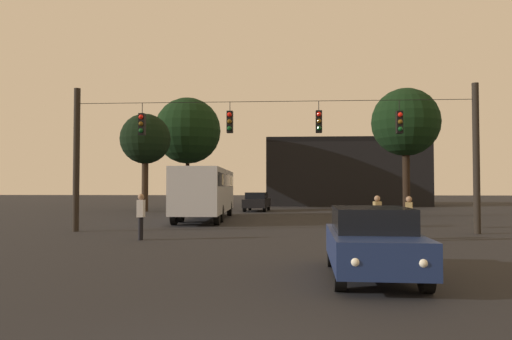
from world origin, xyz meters
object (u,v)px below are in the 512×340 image
object	(u,v)px
pedestrian_crossing_right	(377,215)
tree_left_silhouette	(188,131)
car_near_right	(372,241)
car_far_left	(257,201)
pedestrian_crossing_center	(141,214)
tree_behind_building	(145,140)
tree_right_far	(406,123)
city_bus	(206,189)
pedestrian_crossing_left	(409,216)

from	to	relation	value
pedestrian_crossing_right	tree_left_silhouette	distance (m)	29.73
tree_left_silhouette	car_near_right	bearing A→B (deg)	-71.83
car_far_left	pedestrian_crossing_center	size ratio (longest dim) A/B	2.59
pedestrian_crossing_right	tree_left_silhouette	size ratio (longest dim) A/B	0.16
tree_behind_building	tree_right_far	xyz separation A→B (m)	(19.34, -5.04, 0.52)
city_bus	car_near_right	bearing A→B (deg)	-69.74
car_near_right	tree_left_silhouette	world-z (taller)	tree_left_silhouette
car_far_left	tree_left_silhouette	distance (m)	10.62
city_bus	pedestrian_crossing_left	bearing A→B (deg)	-49.81
car_far_left	tree_right_far	distance (m)	13.35
car_far_left	tree_left_silhouette	size ratio (longest dim) A/B	0.43
pedestrian_crossing_left	pedestrian_crossing_right	xyz separation A→B (m)	(-1.08, 0.33, 0.01)
city_bus	pedestrian_crossing_left	world-z (taller)	city_bus
pedestrian_crossing_right	pedestrian_crossing_left	bearing A→B (deg)	-16.99
pedestrian_crossing_center	pedestrian_crossing_right	xyz separation A→B (m)	(8.76, 0.52, -0.04)
tree_behind_building	tree_right_far	world-z (taller)	tree_right_far
car_far_left	pedestrian_crossing_left	distance (m)	22.50
car_far_left	pedestrian_crossing_left	xyz separation A→B (m)	(6.87, -21.42, 0.12)
pedestrian_crossing_center	tree_behind_building	distance (m)	21.78
car_near_right	tree_left_silhouette	distance (m)	36.07
car_near_right	pedestrian_crossing_left	size ratio (longest dim) A/B	2.70
pedestrian_crossing_left	tree_left_silhouette	size ratio (longest dim) A/B	0.16
pedestrian_crossing_center	tree_right_far	xyz separation A→B (m)	(13.41, 15.36, 5.32)
pedestrian_crossing_left	tree_behind_building	bearing A→B (deg)	127.98
car_near_right	pedestrian_crossing_center	bearing A→B (deg)	136.05
city_bus	car_near_right	xyz separation A→B (m)	(6.72, -18.20, -1.07)
tree_right_far	pedestrian_crossing_left	bearing A→B (deg)	-103.24
city_bus	tree_behind_building	xyz separation A→B (m)	(-6.48, 9.20, 3.90)
pedestrian_crossing_right	car_far_left	bearing A→B (deg)	105.36
city_bus	pedestrian_crossing_right	world-z (taller)	city_bus
tree_behind_building	tree_right_far	distance (m)	19.99
pedestrian_crossing_center	tree_left_silhouette	world-z (taller)	tree_left_silhouette
car_near_right	pedestrian_crossing_right	xyz separation A→B (m)	(1.50, 7.53, 0.13)
car_far_left	pedestrian_crossing_center	world-z (taller)	pedestrian_crossing_center
car_near_right	pedestrian_crossing_center	distance (m)	10.09
pedestrian_crossing_left	tree_left_silhouette	xyz separation A→B (m)	(-13.65, 26.53, 6.27)
car_far_left	pedestrian_crossing_right	xyz separation A→B (m)	(5.79, -21.09, 0.13)
city_bus	car_near_right	distance (m)	19.43
city_bus	pedestrian_crossing_center	bearing A→B (deg)	-92.80
city_bus	pedestrian_crossing_left	size ratio (longest dim) A/B	6.81
city_bus	tree_right_far	distance (m)	14.22
pedestrian_crossing_center	tree_right_far	size ratio (longest dim) A/B	0.20
pedestrian_crossing_right	tree_left_silhouette	world-z (taller)	tree_left_silhouette
tree_left_silhouette	tree_behind_building	size ratio (longest dim) A/B	1.31
car_near_right	tree_left_silhouette	xyz separation A→B (m)	(-11.07, 33.73, 6.39)
city_bus	car_near_right	world-z (taller)	city_bus
car_near_right	tree_behind_building	bearing A→B (deg)	115.72
pedestrian_crossing_center	tree_left_silhouette	xyz separation A→B (m)	(-3.81, 26.73, 6.21)
city_bus	tree_behind_building	distance (m)	11.91
car_near_right	pedestrian_crossing_center	xyz separation A→B (m)	(-7.27, 7.00, 0.18)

